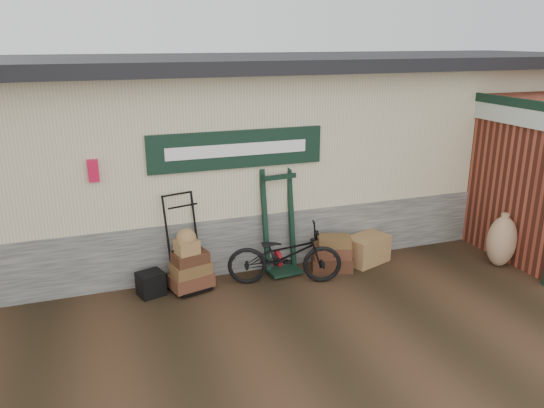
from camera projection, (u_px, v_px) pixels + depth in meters
The scene contains 11 objects.
ground at pixel (279, 297), 7.47m from camera, with size 80.00×80.00×0.00m, color black.
station_building at pixel (226, 148), 9.44m from camera, with size 14.40×4.10×3.20m.
brick_outbuilding at pixel (498, 163), 9.65m from camera, with size 1.71×4.51×2.62m.
porter_trolley at pixel (185, 241), 7.57m from camera, with size 0.71×0.53×1.42m, color black, non-canonical shape.
green_barrow at pixel (280, 222), 8.09m from camera, with size 0.58×0.49×1.61m, color black, non-canonical shape.
suitcase_stack at pixel (332, 253), 8.29m from camera, with size 0.63×0.39×0.56m, color #342010, non-canonical shape.
wicker_hamper at pixel (367, 249), 8.58m from camera, with size 0.68×0.44×0.44m, color brown.
black_trunk at pixel (151, 284), 7.48m from camera, with size 0.35×0.30×0.35m, color black.
bicycle at pixel (285, 252), 7.77m from camera, with size 1.69×0.59×0.98m, color black.
burlap_sack_left at pixel (502, 240), 8.59m from camera, with size 0.46×0.38×0.73m, color #916F4E.
burlap_sack_right at pixel (502, 241), 8.39m from camera, with size 0.51×0.43×0.82m, color #916F4E.
Camera 1 is at (-2.36, -6.30, 3.49)m, focal length 35.00 mm.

